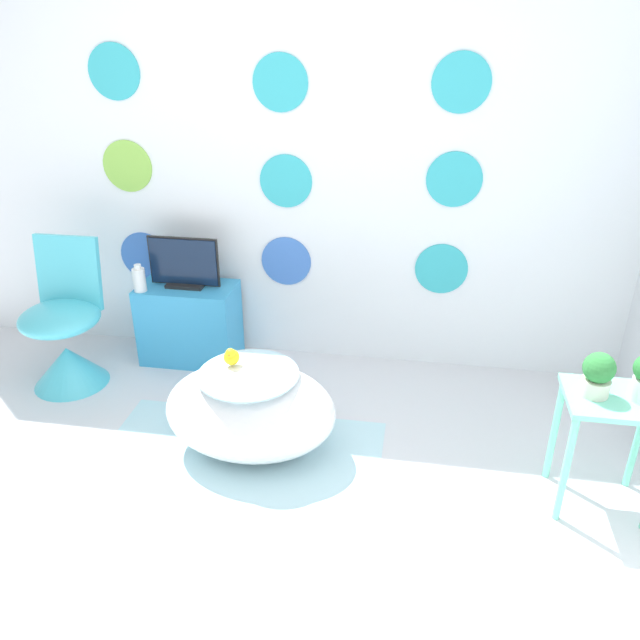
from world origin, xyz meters
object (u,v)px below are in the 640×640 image
bathtub (250,410)px  chair (66,340)px  potted_plant_left (598,374)px  tv (184,265)px  vase (139,279)px

bathtub → chair: 1.30m
bathtub → potted_plant_left: bearing=-4.0°
tv → vase: (-0.24, -0.11, -0.06)m
bathtub → tv: 1.12m
chair → bathtub: bearing=-19.8°
bathtub → vase: 1.18m
potted_plant_left → bathtub: bearing=176.0°
bathtub → potted_plant_left: size_ratio=4.37×
bathtub → tv: (-0.62, 0.84, 0.40)m
chair → vase: bearing=38.0°
bathtub → tv: bearing=126.4°
chair → potted_plant_left: 2.82m
potted_plant_left → vase: bearing=160.7°
chair → vase: (0.36, 0.28, 0.29)m
chair → vase: chair is taller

